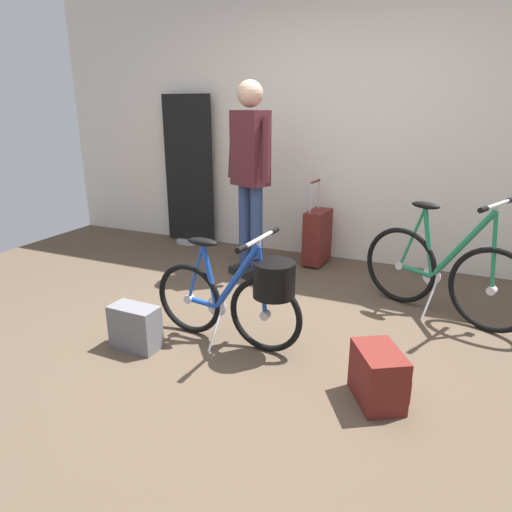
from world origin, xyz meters
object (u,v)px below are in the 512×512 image
object	(u,v)px
floor_banner_stand	(189,179)
handbag_on_floor	(136,327)
folding_bike_foreground	(243,293)
visitor_near_wall	(250,167)
display_bike_left	(443,272)
rolling_suitcase	(317,236)
backpack_on_floor	(379,376)

from	to	relation	value
floor_banner_stand	handbag_on_floor	xyz separation A→B (m)	(0.98, -2.27, -0.59)
folding_bike_foreground	visitor_near_wall	size ratio (longest dim) A/B	0.63
folding_bike_foreground	display_bike_left	world-z (taller)	display_bike_left
folding_bike_foreground	visitor_near_wall	world-z (taller)	visitor_near_wall
rolling_suitcase	display_bike_left	bearing A→B (deg)	-32.72
floor_banner_stand	visitor_near_wall	size ratio (longest dim) A/B	0.95
visitor_near_wall	backpack_on_floor	bearing A→B (deg)	-46.46
folding_bike_foreground	handbag_on_floor	bearing A→B (deg)	-153.76
handbag_on_floor	folding_bike_foreground	bearing A→B (deg)	26.24
visitor_near_wall	handbag_on_floor	world-z (taller)	visitor_near_wall
visitor_near_wall	handbag_on_floor	xyz separation A→B (m)	(-0.09, -1.59, -0.85)
rolling_suitcase	floor_banner_stand	bearing A→B (deg)	173.45
backpack_on_floor	handbag_on_floor	xyz separation A→B (m)	(-1.53, -0.06, -0.01)
display_bike_left	handbag_on_floor	bearing A→B (deg)	-143.12
display_bike_left	visitor_near_wall	size ratio (longest dim) A/B	0.71
folding_bike_foreground	display_bike_left	xyz separation A→B (m)	(1.14, 1.02, -0.03)
visitor_near_wall	handbag_on_floor	bearing A→B (deg)	-93.09
floor_banner_stand	folding_bike_foreground	world-z (taller)	floor_banner_stand
rolling_suitcase	backpack_on_floor	distance (m)	2.25
floor_banner_stand	display_bike_left	xyz separation A→B (m)	(2.75, -0.94, -0.38)
backpack_on_floor	display_bike_left	bearing A→B (deg)	79.64
floor_banner_stand	visitor_near_wall	world-z (taller)	visitor_near_wall
display_bike_left	backpack_on_floor	bearing A→B (deg)	-100.36
floor_banner_stand	display_bike_left	size ratio (longest dim) A/B	1.34
folding_bike_foreground	rolling_suitcase	world-z (taller)	rolling_suitcase
display_bike_left	handbag_on_floor	world-z (taller)	display_bike_left
folding_bike_foreground	visitor_near_wall	bearing A→B (deg)	112.76
visitor_near_wall	backpack_on_floor	xyz separation A→B (m)	(1.45, -1.53, -0.84)
display_bike_left	rolling_suitcase	bearing A→B (deg)	147.28
folding_bike_foreground	handbag_on_floor	size ratio (longest dim) A/B	3.37
folding_bike_foreground	rolling_suitcase	size ratio (longest dim) A/B	1.30
visitor_near_wall	rolling_suitcase	bearing A→B (deg)	45.48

